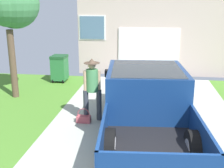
{
  "coord_description": "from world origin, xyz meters",
  "views": [
    {
      "loc": [
        0.04,
        -3.22,
        3.2
      ],
      "look_at": [
        -0.91,
        3.96,
        1.13
      ],
      "focal_mm": 45.77,
      "sensor_mm": 36.0,
      "label": 1
    }
  ],
  "objects_px": {
    "front_yard_tree": "(11,5)",
    "wheeled_trash_bin": "(60,67)",
    "house_with_garage": "(181,15)",
    "handbag": "(84,118)",
    "person_with_hat": "(92,85)",
    "pickup_truck": "(146,102)"
  },
  "relations": [
    {
      "from": "pickup_truck",
      "to": "house_with_garage",
      "type": "bearing_deg",
      "value": 74.77
    },
    {
      "from": "wheeled_trash_bin",
      "to": "handbag",
      "type": "bearing_deg",
      "value": -64.3
    },
    {
      "from": "pickup_truck",
      "to": "person_with_hat",
      "type": "bearing_deg",
      "value": 161.57
    },
    {
      "from": "pickup_truck",
      "to": "front_yard_tree",
      "type": "relative_size",
      "value": 1.39
    },
    {
      "from": "handbag",
      "to": "house_with_garage",
      "type": "bearing_deg",
      "value": 68.55
    },
    {
      "from": "house_with_garage",
      "to": "front_yard_tree",
      "type": "xyz_separation_m",
      "value": [
        -6.14,
        -6.38,
        0.57
      ]
    },
    {
      "from": "wheeled_trash_bin",
      "to": "house_with_garage",
      "type": "bearing_deg",
      "value": 39.63
    },
    {
      "from": "pickup_truck",
      "to": "wheeled_trash_bin",
      "type": "height_order",
      "value": "pickup_truck"
    },
    {
      "from": "person_with_hat",
      "to": "wheeled_trash_bin",
      "type": "distance_m",
      "value": 4.47
    },
    {
      "from": "front_yard_tree",
      "to": "house_with_garage",
      "type": "bearing_deg",
      "value": 46.1
    },
    {
      "from": "handbag",
      "to": "house_with_garage",
      "type": "distance_m",
      "value": 9.38
    },
    {
      "from": "pickup_truck",
      "to": "house_with_garage",
      "type": "relative_size",
      "value": 0.55
    },
    {
      "from": "handbag",
      "to": "pickup_truck",
      "type": "bearing_deg",
      "value": -6.02
    },
    {
      "from": "person_with_hat",
      "to": "pickup_truck",
      "type": "bearing_deg",
      "value": -31.33
    },
    {
      "from": "wheeled_trash_bin",
      "to": "person_with_hat",
      "type": "bearing_deg",
      "value": -60.71
    },
    {
      "from": "pickup_truck",
      "to": "person_with_hat",
      "type": "distance_m",
      "value": 1.55
    },
    {
      "from": "person_with_hat",
      "to": "handbag",
      "type": "relative_size",
      "value": 4.34
    },
    {
      "from": "handbag",
      "to": "front_yard_tree",
      "type": "relative_size",
      "value": 0.1
    },
    {
      "from": "person_with_hat",
      "to": "front_yard_tree",
      "type": "xyz_separation_m",
      "value": [
        -3.05,
        1.87,
        2.11
      ]
    },
    {
      "from": "handbag",
      "to": "house_with_garage",
      "type": "height_order",
      "value": "house_with_garage"
    },
    {
      "from": "front_yard_tree",
      "to": "wheeled_trash_bin",
      "type": "relative_size",
      "value": 3.63
    },
    {
      "from": "pickup_truck",
      "to": "front_yard_tree",
      "type": "xyz_separation_m",
      "value": [
        -4.52,
        2.23,
        2.41
      ]
    }
  ]
}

